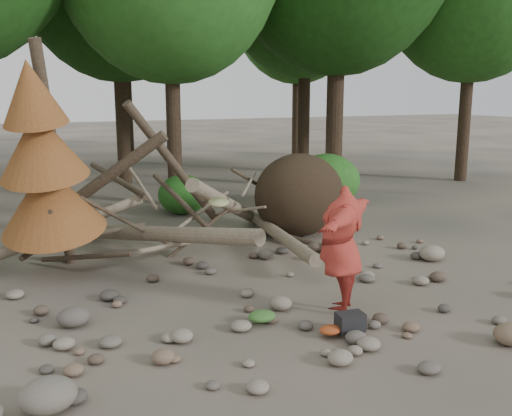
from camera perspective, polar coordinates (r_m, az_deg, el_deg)
name	(u,v)px	position (r m, az deg, el deg)	size (l,w,h in m)	color
ground	(284,315)	(9.03, 2.86, -10.61)	(120.00, 120.00, 0.00)	#514C44
deadfall_pile	(279,199)	(13.28, 2.27, 0.92)	(8.55, 5.24, 3.30)	#332619
dead_conifer	(44,165)	(10.89, -20.41, 4.02)	(2.06, 2.16, 4.35)	#4C3F30
bush_mid	(183,194)	(16.17, -7.32, 1.35)	(1.40, 1.40, 1.12)	#25611C
bush_right	(326,181)	(17.12, 7.04, 2.74)	(2.00, 2.00, 1.60)	#2E7323
frisbee_thrower	(341,248)	(8.86, 8.50, -3.97)	(3.31, 2.10, 1.95)	#A72F25
backpack	(350,326)	(8.41, 9.39, -11.54)	(0.39, 0.26, 0.26)	black
cloth_green	(262,319)	(8.65, 0.60, -11.07)	(0.42, 0.35, 0.16)	#386B2B
cloth_orange	(330,333)	(8.30, 7.45, -12.31)	(0.33, 0.27, 0.12)	#A0401B
boulder_front_left	(48,395)	(6.87, -20.08, -17.15)	(0.62, 0.56, 0.37)	#6F685D
boulder_front_right	(511,334)	(8.72, 24.13, -11.45)	(0.49, 0.44, 0.29)	#78624B
boulder_mid_right	(432,253)	(12.24, 17.19, -4.33)	(0.54, 0.48, 0.32)	gray
boulder_mid_left	(73,317)	(8.97, -17.79, -10.33)	(0.48, 0.43, 0.29)	#5D554F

